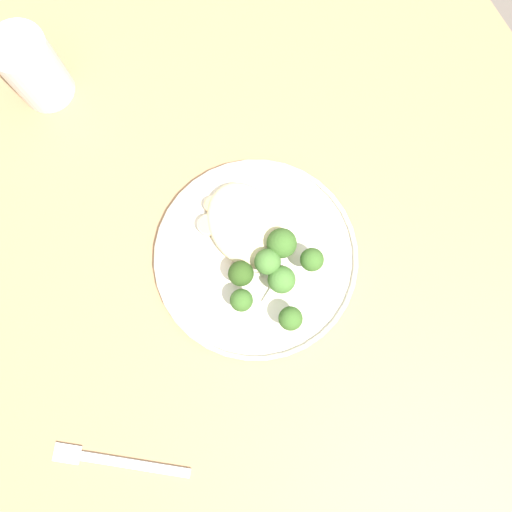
# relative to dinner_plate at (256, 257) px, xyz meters

# --- Properties ---
(ground) EXTENTS (6.00, 6.00, 0.00)m
(ground) POSITION_rel_dinner_plate_xyz_m (0.04, -0.02, -0.75)
(ground) COLOR #665B51
(wooden_dining_table) EXTENTS (1.40, 1.00, 0.74)m
(wooden_dining_table) POSITION_rel_dinner_plate_xyz_m (0.04, -0.02, -0.09)
(wooden_dining_table) COLOR #9E754C
(wooden_dining_table) RESTS_ON ground
(dinner_plate) EXTENTS (0.29, 0.29, 0.02)m
(dinner_plate) POSITION_rel_dinner_plate_xyz_m (0.00, 0.00, 0.00)
(dinner_plate) COLOR beige
(dinner_plate) RESTS_ON wooden_dining_table
(noodle_bed) EXTENTS (0.13, 0.10, 0.03)m
(noodle_bed) POSITION_rel_dinner_plate_xyz_m (0.05, -0.01, 0.02)
(noodle_bed) COLOR beige
(noodle_bed) RESTS_ON dinner_plate
(seared_scallop_rear_pale) EXTENTS (0.03, 0.03, 0.01)m
(seared_scallop_rear_pale) POSITION_rel_dinner_plate_xyz_m (0.10, -0.00, 0.01)
(seared_scallop_rear_pale) COLOR beige
(seared_scallop_rear_pale) RESTS_ON dinner_plate
(seared_scallop_on_noodles) EXTENTS (0.03, 0.03, 0.01)m
(seared_scallop_on_noodles) POSITION_rel_dinner_plate_xyz_m (-0.00, 0.03, 0.01)
(seared_scallop_on_noodles) COLOR beige
(seared_scallop_on_noodles) RESTS_ON dinner_plate
(seared_scallop_front_small) EXTENTS (0.03, 0.03, 0.02)m
(seared_scallop_front_small) POSITION_rel_dinner_plate_xyz_m (0.07, 0.04, 0.01)
(seared_scallop_front_small) COLOR beige
(seared_scallop_front_small) RESTS_ON dinner_plate
(seared_scallop_half_hidden) EXTENTS (0.02, 0.02, 0.01)m
(seared_scallop_half_hidden) POSITION_rel_dinner_plate_xyz_m (0.04, 0.00, 0.01)
(seared_scallop_half_hidden) COLOR beige
(seared_scallop_half_hidden) RESTS_ON dinner_plate
(seared_scallop_large_seared) EXTENTS (0.02, 0.02, 0.01)m
(seared_scallop_large_seared) POSITION_rel_dinner_plate_xyz_m (0.09, 0.02, 0.01)
(seared_scallop_large_seared) COLOR #E5C689
(seared_scallop_large_seared) RESTS_ON dinner_plate
(broccoli_floret_center_pile) EXTENTS (0.04, 0.04, 0.06)m
(broccoli_floret_center_pile) POSITION_rel_dinner_plate_xyz_m (-0.01, -0.04, 0.04)
(broccoli_floret_center_pile) COLOR #7A994C
(broccoli_floret_center_pile) RESTS_ON dinner_plate
(broccoli_floret_split_head) EXTENTS (0.04, 0.04, 0.05)m
(broccoli_floret_split_head) POSITION_rel_dinner_plate_xyz_m (-0.05, -0.01, 0.03)
(broccoli_floret_split_head) COLOR #7A994C
(broccoli_floret_split_head) RESTS_ON dinner_plate
(broccoli_floret_tall_stalk) EXTENTS (0.03, 0.03, 0.05)m
(broccoli_floret_tall_stalk) POSITION_rel_dinner_plate_xyz_m (-0.05, 0.05, 0.03)
(broccoli_floret_tall_stalk) COLOR #89A356
(broccoli_floret_tall_stalk) RESTS_ON dinner_plate
(broccoli_floret_near_rim) EXTENTS (0.04, 0.04, 0.05)m
(broccoli_floret_near_rim) POSITION_rel_dinner_plate_xyz_m (-0.02, 0.03, 0.03)
(broccoli_floret_near_rim) COLOR #89A356
(broccoli_floret_near_rim) RESTS_ON dinner_plate
(broccoli_floret_rear_charred) EXTENTS (0.03, 0.03, 0.06)m
(broccoli_floret_rear_charred) POSITION_rel_dinner_plate_xyz_m (-0.04, -0.06, 0.04)
(broccoli_floret_rear_charred) COLOR #89A356
(broccoli_floret_rear_charred) RESTS_ON dinner_plate
(broccoli_floret_beside_noodles) EXTENTS (0.03, 0.03, 0.05)m
(broccoli_floret_beside_noodles) POSITION_rel_dinner_plate_xyz_m (-0.10, 0.00, 0.04)
(broccoli_floret_beside_noodles) COLOR #7A994C
(broccoli_floret_beside_noodles) RESTS_ON dinner_plate
(broccoli_floret_right_tilted) EXTENTS (0.04, 0.04, 0.06)m
(broccoli_floret_right_tilted) POSITION_rel_dinner_plate_xyz_m (-0.02, -0.01, 0.04)
(broccoli_floret_right_tilted) COLOR #89A356
(broccoli_floret_right_tilted) RESTS_ON dinner_plate
(onion_sliver_short_strip) EXTENTS (0.03, 0.04, 0.00)m
(onion_sliver_short_strip) POSITION_rel_dinner_plate_xyz_m (-0.03, 0.01, 0.01)
(onion_sliver_short_strip) COLOR silver
(onion_sliver_short_strip) RESTS_ON dinner_plate
(onion_sliver_curled_piece) EXTENTS (0.03, 0.05, 0.00)m
(onion_sliver_curled_piece) POSITION_rel_dinner_plate_xyz_m (-0.05, -0.00, 0.01)
(onion_sliver_curled_piece) COLOR silver
(onion_sliver_curled_piece) RESTS_ON dinner_plate
(water_glass) EXTENTS (0.08, 0.08, 0.12)m
(water_glass) POSITION_rel_dinner_plate_xyz_m (0.38, 0.16, 0.04)
(water_glass) COLOR silver
(water_glass) RESTS_ON wooden_dining_table
(dinner_fork) EXTENTS (0.13, 0.16, 0.00)m
(dinner_fork) POSITION_rel_dinner_plate_xyz_m (-0.16, 0.30, -0.01)
(dinner_fork) COLOR silver
(dinner_fork) RESTS_ON wooden_dining_table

